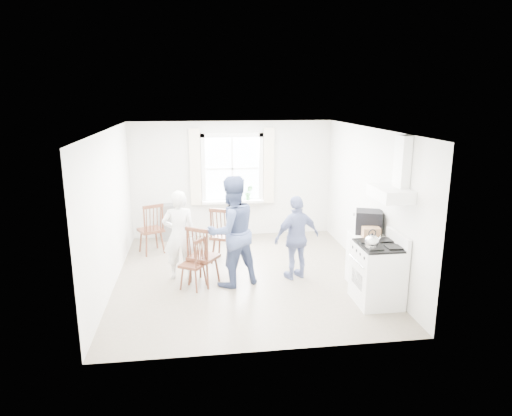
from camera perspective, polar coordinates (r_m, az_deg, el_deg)
The scene contains 17 objects.
room_shell at distance 7.87m, azimuth -1.44°, elevation 0.34°, with size 4.62×5.12×2.64m.
window_assembly at distance 10.23m, azimuth -2.97°, elevation 4.43°, with size 1.88×0.24×1.70m.
range_hood at distance 7.01m, azimuth 16.91°, elevation 3.05°, with size 0.45×0.76×0.94m.
shelf_unit at distance 10.32m, azimuth -10.61°, elevation -1.75°, with size 0.40×0.30×0.80m, color slate.
gas_stove at distance 7.33m, azimuth 14.97°, elevation -7.89°, with size 0.68×0.76×1.12m.
kettle at distance 6.96m, azimuth 14.27°, elevation -4.10°, with size 0.21×0.21×0.29m.
low_cabinet at distance 7.97m, azimuth 13.51°, elevation -6.26°, with size 0.50×0.55×0.90m, color white.
stereo_stack at distance 7.86m, azimuth 13.90°, elevation -1.68°, with size 0.53×0.50×0.38m.
cardboard_box at distance 7.61m, azimuth 14.19°, elevation -3.02°, with size 0.28×0.20×0.18m, color #996E4A.
windsor_chair_a at distance 9.38m, azimuth -12.80°, elevation -1.91°, with size 0.59×0.59×1.06m.
windsor_chair_b at distance 7.69m, azimuth -7.06°, elevation -5.21°, with size 0.61×0.60×1.05m.
windsor_chair_c at distance 7.62m, azimuth -7.29°, elevation -6.16°, with size 0.51×0.51×0.90m.
person_left at distance 8.03m, azimuth -9.56°, elevation -3.35°, with size 0.58×0.58×1.59m, color white.
person_mid at distance 7.62m, azimuth -3.07°, elevation -2.95°, with size 0.91×0.91×1.88m, color #44537E.
person_right at distance 7.97m, azimuth 5.13°, elevation -3.72°, with size 0.87×0.87×1.48m, color navy.
potted_plant at distance 10.26m, azimuth -0.93°, elevation 1.95°, with size 0.18×0.18×0.33m, color #357737.
windsor_chair_d at distance 8.65m, azimuth -4.21°, elevation -2.70°, with size 0.61×0.61×1.11m.
Camera 1 is at (-0.83, -7.60, 3.16)m, focal length 32.00 mm.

